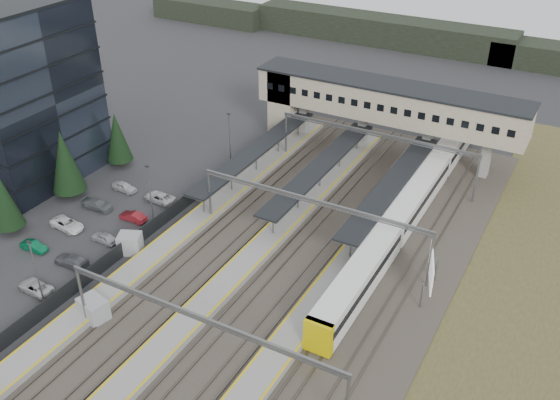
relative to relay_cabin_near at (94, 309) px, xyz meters
The scene contains 13 objects.
ground 7.36m from the relay_cabin_near, 74.81° to the left, with size 220.00×220.00×0.00m, color #2B2B2D.
car_park 11.71m from the relay_cabin_near, behind, with size 10.79×44.62×1.29m.
lampposts 10.73m from the relay_cabin_near, 126.46° to the left, with size 0.50×53.25×8.07m.
fence 12.86m from the relay_cabin_near, 110.96° to the left, with size 0.08×90.00×2.00m.
relay_cabin_near is the anchor object (origin of this frame).
relay_cabin_far 11.64m from the relay_cabin_near, 112.53° to the left, with size 3.22×3.00×2.36m.
rail_corridor 16.47m from the relay_cabin_near, 46.88° to the left, with size 34.00×90.00×0.92m.
canopies 35.25m from the relay_cabin_near, 75.33° to the left, with size 23.10×30.00×3.28m.
footbridge 50.38m from the relay_cabin_near, 78.91° to the left, with size 40.40×6.40×11.20m.
gantries 17.78m from the relay_cabin_near, 35.74° to the left, with size 28.40×62.28×7.17m.
train 41.68m from the relay_cabin_near, 58.29° to the left, with size 2.84×59.28×3.57m.
billboard 34.68m from the relay_cabin_near, 34.93° to the left, with size 2.01×5.77×5.12m.
treeline_far 102.57m from the relay_cabin_near, 75.48° to the left, with size 170.00×19.00×7.00m.
Camera 1 is at (37.54, -40.06, 42.84)m, focal length 40.00 mm.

